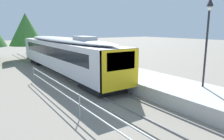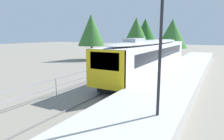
{
  "view_description": "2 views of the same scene",
  "coord_description": "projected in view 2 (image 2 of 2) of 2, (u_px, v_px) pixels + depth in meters",
  "views": [
    {
      "loc": [
        -7.53,
        11.91,
        4.46
      ],
      "look_at": [
        0.0,
        22.95,
        1.8
      ],
      "focal_mm": 33.29,
      "sensor_mm": 36.0,
      "label": 1
    },
    {
      "loc": [
        6.31,
        11.59,
        4.15
      ],
      "look_at": [
        0.0,
        22.95,
        1.8
      ],
      "focal_mm": 31.2,
      "sensor_mm": 36.0,
      "label": 2
    }
  ],
  "objects": [
    {
      "name": "ground_plane",
      "position": [
        70.0,
        93.0,
        14.14
      ],
      "size": [
        160.0,
        160.0,
        0.0
      ],
      "primitive_type": "plane",
      "color": "gray"
    },
    {
      "name": "commuter_train",
      "position": [
        151.0,
        54.0,
        20.51
      ],
      "size": [
        2.82,
        19.35,
        3.74
      ],
      "color": "silver",
      "rests_on": "track_rails"
    },
    {
      "name": "tree_behind_carpark",
      "position": [
        145.0,
        33.0,
        37.35
      ],
      "size": [
        5.41,
        5.41,
        7.25
      ],
      "color": "brown",
      "rests_on": "ground"
    },
    {
      "name": "tree_distant_left",
      "position": [
        172.0,
        34.0,
        31.15
      ],
      "size": [
        4.82,
        4.82,
        6.66
      ],
      "color": "brown",
      "rests_on": "ground"
    },
    {
      "name": "platform_lamp_mid_platform",
      "position": [
        161.0,
        22.0,
        7.35
      ],
      "size": [
        0.34,
        0.34,
        5.35
      ],
      "color": "#232328",
      "rests_on": "station_platform"
    },
    {
      "name": "tree_distant_centre",
      "position": [
        136.0,
        32.0,
        31.42
      ],
      "size": [
        4.48,
        4.48,
        6.91
      ],
      "color": "brown",
      "rests_on": "ground"
    },
    {
      "name": "track_rails",
      "position": [
        105.0,
        99.0,
        12.7
      ],
      "size": [
        3.2,
        60.0,
        0.14
      ],
      "color": "gray",
      "rests_on": "ground"
    },
    {
      "name": "station_platform",
      "position": [
        154.0,
        101.0,
        11.08
      ],
      "size": [
        3.9,
        60.0,
        0.9
      ],
      "primitive_type": "cube",
      "color": "#B7B5AD",
      "rests_on": "ground"
    },
    {
      "name": "tree_behind_station_far",
      "position": [
        91.0,
        30.0,
        32.33
      ],
      "size": [
        4.55,
        4.55,
        7.54
      ],
      "color": "brown",
      "rests_on": "ground"
    }
  ]
}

